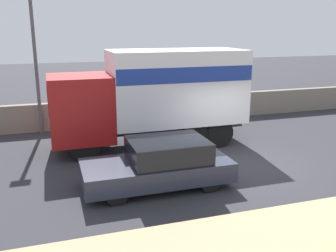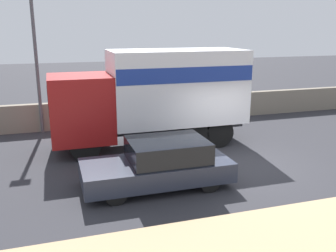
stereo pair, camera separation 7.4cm
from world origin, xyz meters
TOP-DOWN VIEW (x-y plane):
  - ground_plane at (0.00, 0.00)m, footprint 80.00×80.00m
  - stone_wall_backdrop at (0.00, 6.57)m, footprint 60.00×0.35m
  - street_lamp at (-6.25, 6.23)m, footprint 0.56×0.28m
  - box_truck at (-1.96, 3.07)m, footprint 7.21×2.38m
  - car_hatchback at (-2.96, -0.67)m, footprint 4.20×1.84m

SIDE VIEW (x-z plane):
  - ground_plane at x=0.00m, z-range 0.00..0.00m
  - stone_wall_backdrop at x=0.00m, z-range 0.00..1.21m
  - car_hatchback at x=-2.96m, z-range -0.01..1.35m
  - box_truck at x=-1.96m, z-range 0.28..3.91m
  - street_lamp at x=-6.25m, z-range 0.53..6.35m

